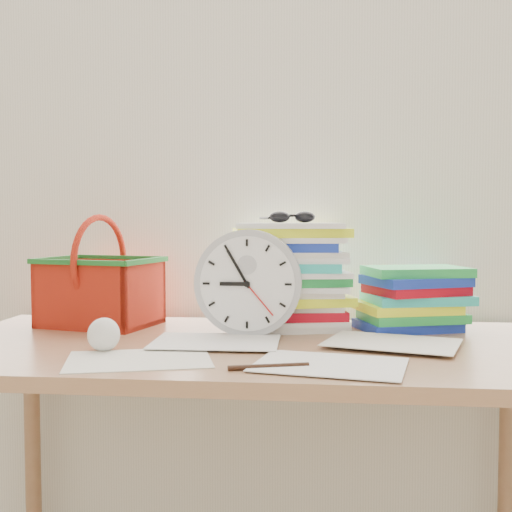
# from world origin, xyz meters

# --- Properties ---
(curtain) EXTENTS (2.40, 0.01, 2.50)m
(curtain) POSITION_xyz_m (0.00, 1.98, 1.30)
(curtain) COLOR white
(curtain) RESTS_ON room_shell
(desk) EXTENTS (1.40, 0.70, 0.75)m
(desk) POSITION_xyz_m (0.00, 1.60, 0.68)
(desk) COLOR #986947
(desk) RESTS_ON ground
(paper_stack) EXTENTS (0.35, 0.31, 0.27)m
(paper_stack) POSITION_xyz_m (0.08, 1.82, 0.88)
(paper_stack) COLOR white
(paper_stack) RESTS_ON desk
(clock) EXTENTS (0.25, 0.05, 0.25)m
(clock) POSITION_xyz_m (-0.01, 1.69, 0.88)
(clock) COLOR #B0B1B6
(clock) RESTS_ON desk
(sunglasses) EXTENTS (0.16, 0.15, 0.03)m
(sunglasses) POSITION_xyz_m (0.09, 1.83, 1.03)
(sunglasses) COLOR black
(sunglasses) RESTS_ON paper_stack
(book_stack) EXTENTS (0.32, 0.28, 0.16)m
(book_stack) POSITION_xyz_m (0.39, 1.82, 0.83)
(book_stack) COLOR white
(book_stack) RESTS_ON desk
(basket) EXTENTS (0.32, 0.28, 0.28)m
(basket) POSITION_xyz_m (-0.41, 1.79, 0.89)
(basket) COLOR red
(basket) RESTS_ON desk
(crumpled_ball) EXTENTS (0.07, 0.07, 0.07)m
(crumpled_ball) POSITION_xyz_m (-0.29, 1.48, 0.78)
(crumpled_ball) COLOR white
(crumpled_ball) RESTS_ON desk
(pen) EXTENTS (0.15, 0.05, 0.01)m
(pen) POSITION_xyz_m (0.07, 1.35, 0.76)
(pen) COLOR black
(pen) RESTS_ON desk
(scattered_papers) EXTENTS (1.26, 0.42, 0.02)m
(scattered_papers) POSITION_xyz_m (0.00, 1.60, 0.76)
(scattered_papers) COLOR white
(scattered_papers) RESTS_ON desk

